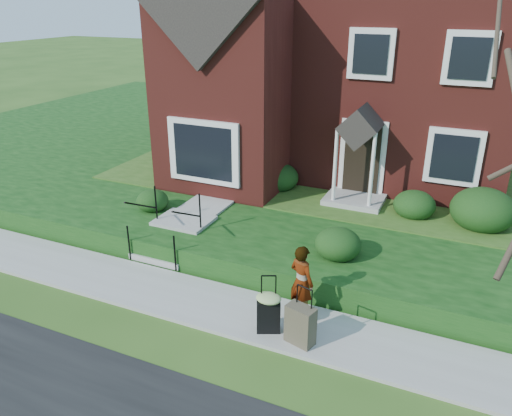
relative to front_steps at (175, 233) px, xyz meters
The scene contains 10 objects.
ground 3.14m from the front_steps, 36.42° to the right, with size 120.00×120.00×0.00m, color #2D5119.
sidewalk 3.14m from the front_steps, 36.42° to the right, with size 60.00×1.60×0.08m, color #9E9B93.
terrace 11.15m from the front_steps, 54.33° to the left, with size 44.00×20.00×0.60m, color #0F380F.
walkway 3.16m from the front_steps, 90.00° to the left, with size 1.20×6.00×0.06m, color #9E9B93.
main_house 9.41m from the front_steps, 73.56° to the left, with size 10.40×10.20×9.40m.
front_steps is the anchor object (origin of this frame).
foundation_shrubs 4.58m from the front_steps, 40.99° to the left, with size 10.00×4.59×1.11m.
woman 4.18m from the front_steps, 20.78° to the right, with size 0.57×0.37×1.55m, color #999999.
suitcase_black 4.14m from the front_steps, 32.10° to the right, with size 0.61×0.56×1.18m.
suitcase_olive 4.76m from the front_steps, 28.69° to the right, with size 0.59×0.43×1.15m.
Camera 1 is at (4.03, -7.64, 5.97)m, focal length 35.00 mm.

